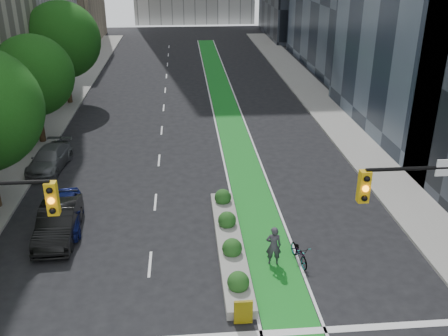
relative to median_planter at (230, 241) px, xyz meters
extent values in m
cube|color=gray|center=(-13.00, 17.96, -0.30)|extent=(3.60, 90.00, 0.15)
cube|color=gray|center=(10.60, 17.96, -0.30)|extent=(3.60, 90.00, 0.15)
cube|color=#167B20|center=(1.80, 22.96, -0.37)|extent=(2.20, 70.00, 0.01)
cylinder|color=black|center=(-12.20, 14.96, 1.87)|extent=(0.44, 0.44, 4.48)
sphere|color=#16430E|center=(-12.20, 14.96, 4.59)|extent=(5.60, 5.60, 5.60)
cylinder|color=black|center=(-12.20, 24.96, 2.20)|extent=(0.44, 0.44, 5.15)
sphere|color=#16430E|center=(-12.20, 24.96, 5.33)|extent=(6.60, 6.60, 6.60)
cube|color=gold|center=(-5.90, -6.54, 5.88)|extent=(0.34, 0.28, 1.05)
sphere|color=orange|center=(-5.90, -6.70, 5.88)|extent=(0.20, 0.20, 0.20)
cube|color=gold|center=(3.50, -6.54, 5.88)|extent=(0.34, 0.28, 1.05)
sphere|color=orange|center=(3.50, -6.70, 5.88)|extent=(0.20, 0.20, 0.20)
cube|color=white|center=(5.97, -6.57, 6.43)|extent=(0.55, 0.04, 0.55)
cube|color=gray|center=(0.00, -0.04, -0.17)|extent=(1.20, 10.00, 0.40)
cube|color=yellow|center=(0.00, -5.24, 0.18)|extent=(0.70, 0.12, 1.00)
sphere|color=#194C19|center=(0.00, -3.54, 0.28)|extent=(0.90, 0.90, 0.90)
sphere|color=#194C19|center=(0.00, -1.04, 0.28)|extent=(0.90, 0.90, 0.90)
sphere|color=#194C19|center=(0.00, 1.46, 0.28)|extent=(0.90, 0.90, 0.90)
sphere|color=#194C19|center=(0.00, 3.96, 0.28)|extent=(0.90, 0.90, 0.90)
imported|color=gray|center=(3.00, -1.40, 0.11)|extent=(0.92, 1.90, 0.96)
imported|color=#37333D|center=(1.80, -1.45, 0.57)|extent=(0.73, 0.51, 1.89)
imported|color=#0D1552|center=(-8.20, 2.77, 0.39)|extent=(2.31, 4.65, 1.52)
imported|color=black|center=(-8.20, 1.69, 0.43)|extent=(1.86, 4.92, 1.60)
imported|color=#5A5D5F|center=(-10.58, 10.19, 0.31)|extent=(2.40, 4.91, 1.37)
camera|label=1|loc=(-1.98, -19.95, 12.61)|focal=40.00mm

